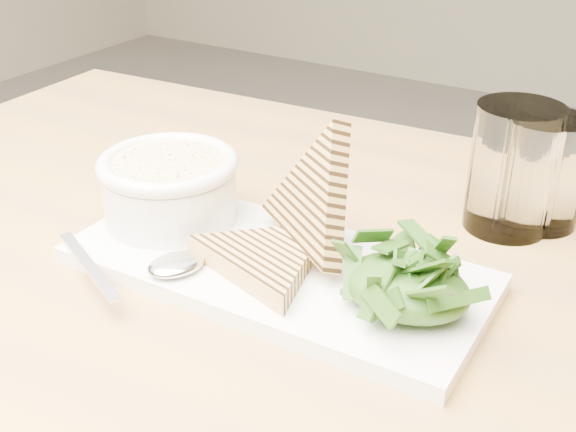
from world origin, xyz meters
The scene contains 14 objects.
table_top centered at (0.24, 0.20, 0.70)m, with size 1.30×0.87×0.04m, color #AB7A39.
table_leg_bl centered at (-0.36, 0.58, 0.34)m, with size 0.06×0.06×0.68m, color #AB7A39.
platter centered at (0.15, 0.23, 0.73)m, with size 0.36×0.16×0.02m, color white.
soup_bowl centered at (0.03, 0.25, 0.76)m, with size 0.12×0.12×0.05m, color white.
soup centered at (0.03, 0.25, 0.79)m, with size 0.10×0.10×0.01m, color beige.
bowl_rim centered at (0.03, 0.25, 0.79)m, with size 0.13×0.13×0.01m, color white.
sandwich_flat centered at (0.15, 0.22, 0.75)m, with size 0.14×0.14×0.02m, color tan, non-canonical shape.
sandwich_lean centered at (0.17, 0.26, 0.79)m, with size 0.14×0.14×0.08m, color tan, non-canonical shape.
salad_base centered at (0.27, 0.23, 0.76)m, with size 0.10×0.08×0.04m, color #193D0F.
arugula_pile centered at (0.27, 0.23, 0.77)m, with size 0.11×0.10×0.05m, color #2B4C15, non-canonical shape.
spoon_bowl centered at (0.09, 0.18, 0.74)m, with size 0.04×0.05×0.01m, color silver.
spoon_handle centered at (0.03, 0.14, 0.74)m, with size 0.12×0.01×0.00m, color silver.
glass_near centered at (0.32, 0.45, 0.78)m, with size 0.07×0.07×0.11m, color white.
glass_far centered at (0.29, 0.42, 0.78)m, with size 0.08×0.08×0.12m, color white.
Camera 1 is at (0.43, -0.21, 1.06)m, focal length 45.00 mm.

